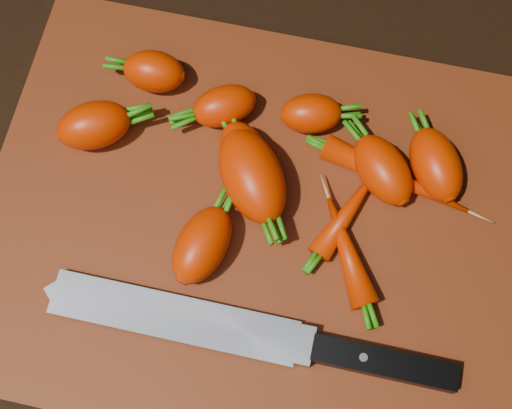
# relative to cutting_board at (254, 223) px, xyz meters

# --- Properties ---
(ground) EXTENTS (2.00, 2.00, 0.01)m
(ground) POSITION_rel_cutting_board_xyz_m (0.00, 0.00, -0.01)
(ground) COLOR black
(cutting_board) EXTENTS (0.50, 0.40, 0.01)m
(cutting_board) POSITION_rel_cutting_board_xyz_m (0.00, 0.00, 0.00)
(cutting_board) COLOR #5B230D
(cutting_board) RESTS_ON ground
(carrot_0) EXTENTS (0.08, 0.07, 0.04)m
(carrot_0) POSITION_rel_cutting_board_xyz_m (-0.16, 0.05, 0.03)
(carrot_0) COLOR red
(carrot_0) RESTS_ON cutting_board
(carrot_1) EXTENTS (0.06, 0.04, 0.04)m
(carrot_1) POSITION_rel_cutting_board_xyz_m (-0.12, 0.12, 0.03)
(carrot_1) COLOR red
(carrot_1) RESTS_ON cutting_board
(carrot_2) EXTENTS (0.10, 0.11, 0.05)m
(carrot_2) POSITION_rel_cutting_board_xyz_m (-0.01, 0.03, 0.03)
(carrot_2) COLOR red
(carrot_2) RESTS_ON cutting_board
(carrot_3) EXTENTS (0.06, 0.08, 0.04)m
(carrot_3) POSITION_rel_cutting_board_xyz_m (-0.04, -0.04, 0.03)
(carrot_3) COLOR red
(carrot_3) RESTS_ON cutting_board
(carrot_4) EXTENTS (0.07, 0.06, 0.04)m
(carrot_4) POSITION_rel_cutting_board_xyz_m (-0.05, 0.10, 0.03)
(carrot_4) COLOR red
(carrot_4) RESTS_ON cutting_board
(carrot_5) EXTENTS (0.07, 0.05, 0.04)m
(carrot_5) POSITION_rel_cutting_board_xyz_m (0.03, 0.11, 0.02)
(carrot_5) COLOR red
(carrot_5) RESTS_ON cutting_board
(carrot_6) EXTENTS (0.07, 0.09, 0.04)m
(carrot_6) POSITION_rel_cutting_board_xyz_m (0.15, 0.08, 0.03)
(carrot_6) COLOR red
(carrot_6) RESTS_ON cutting_board
(carrot_7) EXTENTS (0.06, 0.11, 0.02)m
(carrot_7) POSITION_rel_cutting_board_xyz_m (0.08, 0.03, 0.02)
(carrot_7) COLOR red
(carrot_7) RESTS_ON cutting_board
(carrot_8) EXTENTS (0.14, 0.06, 0.03)m
(carrot_8) POSITION_rel_cutting_board_xyz_m (0.12, 0.06, 0.02)
(carrot_8) COLOR red
(carrot_8) RESTS_ON cutting_board
(carrot_9) EXTENTS (0.07, 0.10, 0.03)m
(carrot_9) POSITION_rel_cutting_board_xyz_m (0.09, -0.01, 0.02)
(carrot_9) COLOR red
(carrot_9) RESTS_ON cutting_board
(carrot_10) EXTENTS (0.07, 0.07, 0.04)m
(carrot_10) POSITION_rel_cutting_board_xyz_m (-0.02, 0.06, 0.03)
(carrot_10) COLOR red
(carrot_10) RESTS_ON cutting_board
(carrot_11) EXTENTS (0.08, 0.08, 0.04)m
(carrot_11) POSITION_rel_cutting_board_xyz_m (0.11, 0.07, 0.03)
(carrot_11) COLOR red
(carrot_11) RESTS_ON cutting_board
(knife) EXTENTS (0.36, 0.04, 0.02)m
(knife) POSITION_rel_cutting_board_xyz_m (-0.03, -0.10, 0.01)
(knife) COLOR gray
(knife) RESTS_ON cutting_board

